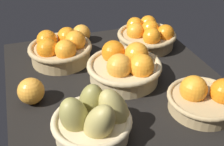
{
  "coord_description": "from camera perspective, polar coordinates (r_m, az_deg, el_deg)",
  "views": [
    {
      "loc": [
        75.59,
        -27.22,
        58.93
      ],
      "look_at": [
        -0.75,
        -1.67,
        7.0
      ],
      "focal_mm": 46.33,
      "sensor_mm": 36.0,
      "label": 1
    }
  ],
  "objects": [
    {
      "name": "basket_far_left",
      "position": [
        1.21,
        6.89,
        7.44
      ],
      "size": [
        24.18,
        24.18,
        10.97
      ],
      "color": "tan",
      "rests_on": "market_tray"
    },
    {
      "name": "basket_near_left",
      "position": [
        1.1,
        -10.1,
        4.74
      ],
      "size": [
        23.83,
        23.83,
        11.65
      ],
      "color": "tan",
      "rests_on": "market_tray"
    },
    {
      "name": "market_tray",
      "position": [
        0.99,
        1.06,
        -2.74
      ],
      "size": [
        84.0,
        72.0,
        3.0
      ],
      "primitive_type": "cube",
      "color": "black",
      "rests_on": "ground"
    },
    {
      "name": "basket_center",
      "position": [
        0.97,
        2.62,
        1.28
      ],
      "size": [
        25.34,
        25.34,
        12.31
      ],
      "color": "tan",
      "rests_on": "market_tray"
    },
    {
      "name": "basket_near_right_pears",
      "position": [
        0.76,
        -3.61,
        -9.22
      ],
      "size": [
        21.32,
        23.6,
        15.25
      ],
      "color": "#D3BC8C",
      "rests_on": "market_tray"
    },
    {
      "name": "loose_orange_back_gap",
      "position": [
        0.91,
        -15.69,
        -3.45
      ],
      "size": [
        8.14,
        8.14,
        8.14
      ],
      "primitive_type": "sphere",
      "color": "#F49E33",
      "rests_on": "market_tray"
    },
    {
      "name": "loose_orange_front_gap",
      "position": [
        1.24,
        -6.05,
        7.75
      ],
      "size": [
        7.62,
        7.62,
        7.62
      ],
      "primitive_type": "sphere",
      "color": "#F49E33",
      "rests_on": "market_tray"
    },
    {
      "name": "basket_far_right",
      "position": [
        0.89,
        17.73,
        -4.75
      ],
      "size": [
        20.93,
        20.93,
        10.55
      ],
      "color": "tan",
      "rests_on": "market_tray"
    }
  ]
}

